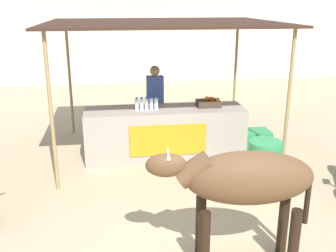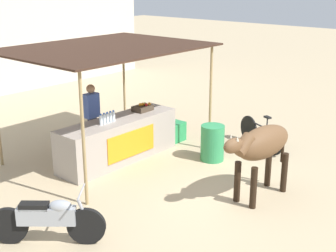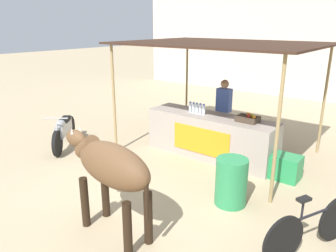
# 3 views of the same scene
# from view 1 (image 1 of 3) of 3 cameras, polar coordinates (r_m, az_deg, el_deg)

# --- Properties ---
(ground_plane) EXTENTS (60.00, 60.00, 0.00)m
(ground_plane) POSITION_cam_1_polar(r_m,az_deg,el_deg) (5.72, 2.57, -12.67)
(ground_plane) COLOR tan
(stall_counter) EXTENTS (3.00, 0.82, 0.96)m
(stall_counter) POSITION_cam_1_polar(r_m,az_deg,el_deg) (7.50, -0.43, -1.01)
(stall_counter) COLOR #9E9389
(stall_counter) RESTS_ON ground
(stall_awning) EXTENTS (4.20, 3.20, 2.53)m
(stall_awning) POSITION_cam_1_polar(r_m,az_deg,el_deg) (7.42, -0.78, 14.16)
(stall_awning) COLOR #382319
(stall_awning) RESTS_ON ground
(water_bottle_row) EXTENTS (0.43, 0.07, 0.25)m
(water_bottle_row) POSITION_cam_1_polar(r_m,az_deg,el_deg) (7.25, -3.14, 3.20)
(water_bottle_row) COLOR silver
(water_bottle_row) RESTS_ON stall_counter
(fruit_crate) EXTENTS (0.44, 0.32, 0.18)m
(fruit_crate) POSITION_cam_1_polar(r_m,az_deg,el_deg) (7.55, 5.93, 3.36)
(fruit_crate) COLOR #3F3326
(fruit_crate) RESTS_ON stall_counter
(vendor_behind_counter) EXTENTS (0.34, 0.22, 1.65)m
(vendor_behind_counter) POSITION_cam_1_polar(r_m,az_deg,el_deg) (8.10, -1.88, 3.13)
(vendor_behind_counter) COLOR #383842
(vendor_behind_counter) RESTS_ON ground
(cooler_box) EXTENTS (0.60, 0.44, 0.48)m
(cooler_box) POSITION_cam_1_polar(r_m,az_deg,el_deg) (7.90, 12.31, -2.29)
(cooler_box) COLOR #268C4C
(cooler_box) RESTS_ON ground
(water_barrel) EXTENTS (0.53, 0.53, 0.81)m
(water_barrel) POSITION_cam_1_polar(r_m,az_deg,el_deg) (6.42, 13.78, -5.61)
(water_barrel) COLOR #2D8C51
(water_barrel) RESTS_ON ground
(cow) EXTENTS (1.84, 0.65, 1.44)m
(cow) POSITION_cam_1_polar(r_m,az_deg,el_deg) (4.34, 10.84, -7.97)
(cow) COLOR brown
(cow) RESTS_ON ground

